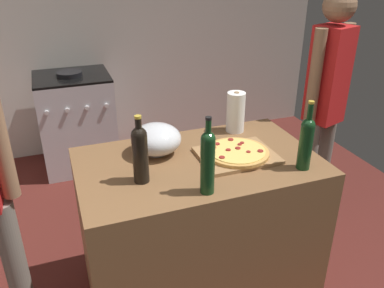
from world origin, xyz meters
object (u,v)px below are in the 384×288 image
at_px(wine_bottle_dark, 306,141).
at_px(stove, 77,121).
at_px(mixing_bowl, 156,139).
at_px(wine_bottle_clear, 208,160).
at_px(wine_bottle_green, 140,152).
at_px(person_in_red, 325,102).
at_px(pizza, 237,152).
at_px(paper_towel_roll, 236,112).

xyz_separation_m(wine_bottle_dark, stove, (-0.97, 2.11, -0.59)).
distance_m(mixing_bowl, wine_bottle_clear, 0.47).
xyz_separation_m(wine_bottle_green, person_in_red, (1.36, 0.43, -0.07)).
distance_m(pizza, stove, 2.07).
relative_size(mixing_bowl, paper_towel_roll, 1.10).
height_order(wine_bottle_dark, person_in_red, person_in_red).
xyz_separation_m(wine_bottle_dark, person_in_red, (0.56, 0.59, -0.07)).
bearing_deg(mixing_bowl, paper_towel_roll, 13.20).
xyz_separation_m(mixing_bowl, wine_bottle_clear, (0.11, -0.45, 0.08)).
distance_m(wine_bottle_clear, wine_bottle_dark, 0.54).
bearing_deg(person_in_red, stove, 135.15).
bearing_deg(paper_towel_roll, wine_bottle_clear, -125.76).
height_order(mixing_bowl, person_in_red, person_in_red).
relative_size(wine_bottle_green, wine_bottle_clear, 0.91).
distance_m(paper_towel_roll, person_in_red, 0.69).
height_order(paper_towel_roll, wine_bottle_dark, wine_bottle_dark).
height_order(paper_towel_roll, wine_bottle_green, wine_bottle_green).
relative_size(paper_towel_roll, person_in_red, 0.15).
distance_m(wine_bottle_green, wine_bottle_dark, 0.81).
bearing_deg(wine_bottle_dark, person_in_red, 46.45).
distance_m(mixing_bowl, wine_bottle_green, 0.30).
bearing_deg(wine_bottle_dark, pizza, 140.02).
relative_size(mixing_bowl, wine_bottle_clear, 0.73).
height_order(mixing_bowl, stove, mixing_bowl).
bearing_deg(person_in_red, wine_bottle_clear, -150.17).
xyz_separation_m(wine_bottle_green, wine_bottle_clear, (0.26, -0.20, 0.01)).
bearing_deg(pizza, paper_towel_roll, 66.16).
height_order(paper_towel_roll, wine_bottle_clear, wine_bottle_clear).
relative_size(pizza, wine_bottle_clear, 0.92).
bearing_deg(wine_bottle_green, wine_bottle_dark, -11.08).
bearing_deg(wine_bottle_clear, stove, 101.20).
xyz_separation_m(paper_towel_roll, person_in_red, (0.68, 0.05, -0.04)).
distance_m(pizza, person_in_red, 0.91).
bearing_deg(wine_bottle_dark, stove, 114.60).
xyz_separation_m(pizza, mixing_bowl, (-0.39, 0.19, 0.05)).
xyz_separation_m(pizza, stove, (-0.70, 1.89, -0.47)).
relative_size(wine_bottle_dark, stove, 0.39).
bearing_deg(pizza, mixing_bowl, 153.82).
relative_size(pizza, wine_bottle_dark, 0.95).
bearing_deg(mixing_bowl, wine_bottle_dark, -32.27).
bearing_deg(stove, pizza, -69.60).
bearing_deg(pizza, wine_bottle_clear, -136.57).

